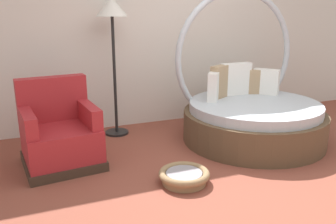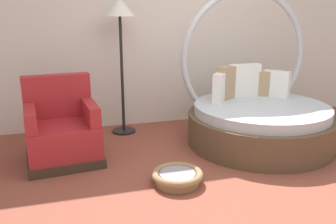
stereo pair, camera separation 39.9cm
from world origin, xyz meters
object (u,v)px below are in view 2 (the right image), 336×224
Objects in this scene: pet_basket at (177,177)px; floor_lamp at (120,20)px; round_daybed at (257,114)px; red_armchair at (62,132)px.

pet_basket is 0.28× the size of floor_lamp.
pet_basket is at bearing -81.19° from floor_lamp.
round_daybed is at bearing -27.70° from floor_lamp.
floor_lamp is (-1.60, 0.84, 1.16)m from round_daybed.
red_armchair is (-2.41, 0.09, -0.04)m from round_daybed.
pet_basket is (-1.34, -0.85, -0.30)m from round_daybed.
round_daybed is at bearing 32.47° from pet_basket.
floor_lamp is (0.82, 0.75, 1.20)m from red_armchair.
pet_basket is at bearing -147.53° from round_daybed.
round_daybed is 2.14m from floor_lamp.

